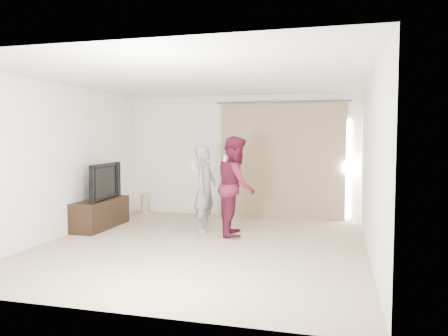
{
  "coord_description": "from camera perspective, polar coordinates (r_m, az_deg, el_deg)",
  "views": [
    {
      "loc": [
        2.06,
        -6.46,
        1.7
      ],
      "look_at": [
        0.04,
        1.2,
        1.14
      ],
      "focal_mm": 35.0,
      "sensor_mm": 36.0,
      "label": 1
    }
  ],
  "objects": [
    {
      "name": "floor",
      "position": [
        6.99,
        -2.87,
        -10.05
      ],
      "size": [
        5.5,
        5.5,
        0.0
      ],
      "primitive_type": "plane",
      "color": "tan",
      "rests_on": "ground"
    },
    {
      "name": "wall_back",
      "position": [
        9.45,
        2.15,
        1.59
      ],
      "size": [
        5.0,
        0.04,
        2.6
      ],
      "primitive_type": "cube",
      "color": "white",
      "rests_on": "ground"
    },
    {
      "name": "wall_left",
      "position": [
        7.92,
        -20.42,
        0.87
      ],
      "size": [
        0.04,
        5.5,
        2.6
      ],
      "color": "white",
      "rests_on": "ground"
    },
    {
      "name": "ceiling",
      "position": [
        6.84,
        -2.95,
        11.58
      ],
      "size": [
        5.0,
        5.5,
        0.01
      ],
      "primitive_type": "cube",
      "color": "silver",
      "rests_on": "wall_back"
    },
    {
      "name": "curtain",
      "position": [
        9.23,
        7.6,
        0.9
      ],
      "size": [
        2.8,
        0.11,
        2.46
      ],
      "color": "tan",
      "rests_on": "ground"
    },
    {
      "name": "tv_console",
      "position": [
        8.58,
        -15.82,
        -5.74
      ],
      "size": [
        0.48,
        1.39,
        0.54
      ],
      "primitive_type": "cube",
      "color": "black",
      "rests_on": "ground"
    },
    {
      "name": "tv",
      "position": [
        8.5,
        -15.9,
        -1.69
      ],
      "size": [
        0.24,
        1.19,
        0.68
      ],
      "primitive_type": "imported",
      "rotation": [
        0.0,
        0.0,
        1.64
      ],
      "color": "black",
      "rests_on": "tv_console"
    },
    {
      "name": "scratching_post",
      "position": [
        9.91,
        -10.3,
        -4.9
      ],
      "size": [
        0.33,
        0.33,
        0.43
      ],
      "color": "tan",
      "rests_on": "ground"
    },
    {
      "name": "person_man",
      "position": [
        7.85,
        -2.48,
        -2.71
      ],
      "size": [
        0.43,
        0.6,
        1.56
      ],
      "color": "gray",
      "rests_on": "ground"
    },
    {
      "name": "person_woman",
      "position": [
        7.59,
        1.62,
        -2.33
      ],
      "size": [
        0.79,
        0.94,
        1.72
      ],
      "color": "#551228",
      "rests_on": "ground"
    }
  ]
}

